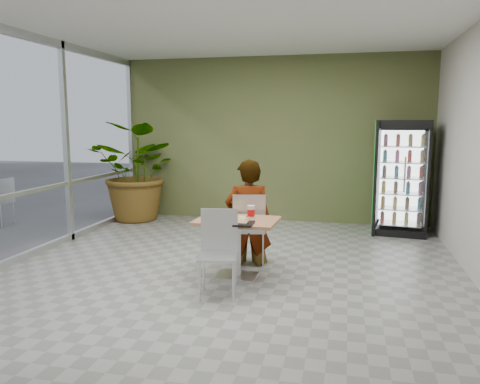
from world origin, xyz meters
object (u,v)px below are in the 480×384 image
chair_far (249,223)px  soda_cup (251,212)px  dining_table (237,236)px  beverage_fridge (402,178)px  chair_near (219,245)px  seated_woman (248,223)px  cafeteria_tray (236,223)px  potted_plant (139,172)px

chair_far → soda_cup: 0.57m
dining_table → chair_far: 0.58m
soda_cup → beverage_fridge: 3.54m
chair_far → chair_near: bearing=72.1°
seated_woman → cafeteria_tray: 0.94m
beverage_fridge → chair_near: bearing=-116.0°
beverage_fridge → potted_plant: size_ratio=1.01×
dining_table → seated_woman: size_ratio=0.59×
soda_cup → chair_far: bearing=104.6°
seated_woman → beverage_fridge: (2.22, 2.32, 0.41)m
chair_far → potted_plant: (-2.73, 2.43, 0.39)m
soda_cup → potted_plant: potted_plant is taller
chair_near → cafeteria_tray: 0.36m
chair_far → chair_near: (-0.11, -1.12, -0.02)m
chair_near → soda_cup: (0.24, 0.63, 0.27)m
chair_near → seated_woman: 1.18m
chair_near → beverage_fridge: bearing=46.2°
beverage_fridge → dining_table: bearing=-119.7°
chair_far → beverage_fridge: 3.27m
chair_near → potted_plant: potted_plant is taller
seated_woman → potted_plant: bearing=-53.3°
dining_table → seated_woman: seated_woman is taller
chair_near → soda_cup: size_ratio=5.81×
beverage_fridge → potted_plant: 4.93m
chair_far → beverage_fridge: beverage_fridge is taller
seated_woman → cafeteria_tray: (0.04, -0.91, 0.19)m
chair_far → beverage_fridge: bearing=-144.9°
dining_table → potted_plant: bearing=132.0°
chair_near → beverage_fridge: 4.22m
dining_table → chair_near: bearing=-98.5°
beverage_fridge → seated_woman: bearing=-126.3°
chair_far → dining_table: bearing=74.7°
seated_woman → soda_cup: bearing=93.4°
chair_far → chair_near: 1.13m
dining_table → beverage_fridge: size_ratio=0.52×
dining_table → chair_far: chair_far is taller
seated_woman → potted_plant: size_ratio=0.90×
seated_woman → soda_cup: seated_woman is taller
soda_cup → dining_table: bearing=-153.9°
seated_woman → beverage_fridge: bearing=-145.8°
chair_far → chair_near: size_ratio=1.03×
dining_table → chair_far: bearing=86.8°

